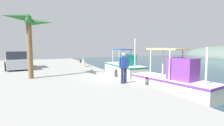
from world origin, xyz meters
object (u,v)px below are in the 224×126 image
object	(u,v)px
mooring_bollard_nearest	(81,61)
palm_tree	(29,26)
fishing_boat_second	(173,82)
mooring_bollard_second	(116,73)
pelican	(83,63)
parked_car	(16,61)
fisherman_standing	(124,66)
fishing_boat_nearest	(124,67)

from	to	relation	value
mooring_bollard_nearest	palm_tree	distance (m)	10.38
fishing_boat_second	mooring_bollard_second	world-z (taller)	fishing_boat_second
pelican	parked_car	xyz separation A→B (m)	(-1.02, -5.89, 0.32)
fishing_boat_second	fisherman_standing	distance (m)	3.20
fishing_boat_nearest	mooring_bollard_nearest	xyz separation A→B (m)	(-5.02, -3.20, 0.29)
fishing_boat_nearest	palm_tree	world-z (taller)	palm_tree
parked_car	mooring_bollard_second	size ratio (longest dim) A/B	9.06
palm_tree	fishing_boat_second	bearing A→B (deg)	61.02
fishing_boat_second	parked_car	xyz separation A→B (m)	(-10.00, -8.98, 0.78)
fishing_boat_second	pelican	bearing A→B (deg)	-160.99
fishing_boat_nearest	fishing_boat_second	bearing A→B (deg)	-5.34
fishing_boat_nearest	fishing_boat_second	distance (m)	7.71
fishing_boat_second	parked_car	size ratio (longest dim) A/B	1.30
mooring_bollard_nearest	pelican	bearing A→B (deg)	-9.39
mooring_bollard_nearest	palm_tree	world-z (taller)	palm_tree
fisherman_standing	palm_tree	size ratio (longest dim) A/B	0.43
fishing_boat_second	palm_tree	xyz separation A→B (m)	(-4.27, -7.71, 3.32)
fishing_boat_nearest	parked_car	size ratio (longest dim) A/B	1.31
fishing_boat_nearest	mooring_bollard_nearest	bearing A→B (deg)	-147.46
pelican	palm_tree	bearing A→B (deg)	-44.41
parked_car	mooring_bollard_nearest	bearing A→B (deg)	112.48
fisherman_standing	mooring_bollard_nearest	distance (m)	12.09
fisherman_standing	palm_tree	distance (m)	6.41
pelican	parked_car	world-z (taller)	parked_car
fishing_boat_nearest	mooring_bollard_nearest	distance (m)	5.96
palm_tree	pelican	bearing A→B (deg)	135.59
palm_tree	fishing_boat_nearest	bearing A→B (deg)	111.99
fishing_boat_nearest	pelican	distance (m)	4.06
parked_car	fishing_boat_nearest	bearing A→B (deg)	76.51
mooring_bollard_second	palm_tree	xyz separation A→B (m)	(-1.55, -5.23, 3.02)
parked_car	pelican	bearing A→B (deg)	80.20
pelican	fisherman_standing	xyz separation A→B (m)	(8.35, 0.13, 0.55)
pelican	fishing_boat_second	bearing A→B (deg)	19.01
fishing_boat_nearest	fishing_boat_second	xyz separation A→B (m)	(7.67, -0.72, 0.03)
fishing_boat_nearest	mooring_bollard_nearest	size ratio (longest dim) A/B	14.44
parked_car	mooring_bollard_nearest	xyz separation A→B (m)	(-2.69, 6.50, -0.52)
fishing_boat_nearest	palm_tree	distance (m)	9.69
fisherman_standing	parked_car	distance (m)	11.13
fisherman_standing	mooring_bollard_second	bearing A→B (deg)	166.97
fisherman_standing	parked_car	xyz separation A→B (m)	(-9.37, -6.02, -0.23)
parked_car	palm_tree	world-z (taller)	palm_tree
fishing_boat_second	palm_tree	size ratio (longest dim) A/B	1.39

